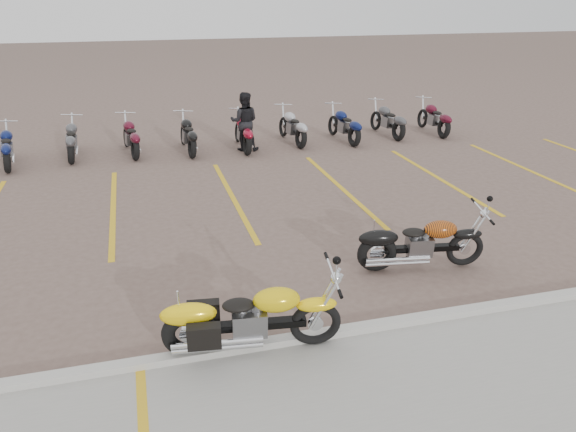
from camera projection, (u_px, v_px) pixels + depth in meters
name	position (u px, v px, depth m)	size (l,w,h in m)	color
ground	(275.00, 275.00, 9.59)	(100.00, 100.00, 0.00)	#705A50
curb	(310.00, 337.00, 7.78)	(60.00, 0.18, 0.12)	#ADAAA3
parking_stripes	(233.00, 197.00, 13.16)	(38.00, 5.50, 0.01)	gold
yellow_cruiser	(248.00, 319.00, 7.41)	(2.39, 0.49, 0.98)	black
flame_cruiser	(418.00, 245.00, 9.65)	(2.23, 0.52, 0.92)	black
person_b	(244.00, 122.00, 16.76)	(0.85, 0.66, 1.75)	black
bg_bike_row	(158.00, 134.00, 16.65)	(18.90, 2.03, 1.10)	black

